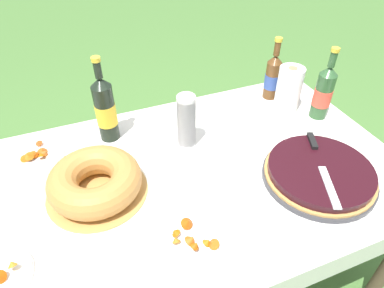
% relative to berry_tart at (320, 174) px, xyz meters
% --- Properties ---
extents(ground_plane, '(16.00, 16.00, 0.00)m').
position_rel_berry_tart_xyz_m(ground_plane, '(-0.44, 0.20, -0.73)').
color(ground_plane, '#4C7A38').
extents(garden_table, '(1.63, 0.95, 0.70)m').
position_rel_berry_tart_xyz_m(garden_table, '(-0.44, 0.20, -0.10)').
color(garden_table, brown).
rests_on(garden_table, ground_plane).
extents(tablecloth, '(1.64, 0.96, 0.10)m').
position_rel_berry_tart_xyz_m(tablecloth, '(-0.44, 0.20, -0.04)').
color(tablecloth, white).
rests_on(tablecloth, garden_table).
extents(berry_tart, '(0.40, 0.40, 0.06)m').
position_rel_berry_tart_xyz_m(berry_tart, '(0.00, 0.00, 0.00)').
color(berry_tart, '#38383D').
rests_on(berry_tart, tablecloth).
extents(serving_knife, '(0.17, 0.35, 0.01)m').
position_rel_berry_tart_xyz_m(serving_knife, '(0.01, 0.03, 0.04)').
color(serving_knife, silver).
rests_on(serving_knife, berry_tart).
extents(bundt_cake, '(0.35, 0.35, 0.11)m').
position_rel_berry_tart_xyz_m(bundt_cake, '(-0.75, 0.23, 0.03)').
color(bundt_cake, tan).
rests_on(bundt_cake, tablecloth).
extents(cup_stack, '(0.07, 0.07, 0.23)m').
position_rel_berry_tart_xyz_m(cup_stack, '(-0.37, 0.36, 0.09)').
color(cup_stack, white).
rests_on(cup_stack, tablecloth).
extents(cider_bottle_green, '(0.08, 0.08, 0.32)m').
position_rel_berry_tart_xyz_m(cider_bottle_green, '(0.25, 0.33, 0.09)').
color(cider_bottle_green, '#2D562D').
rests_on(cider_bottle_green, tablecloth).
extents(cider_bottle_amber, '(0.07, 0.07, 0.30)m').
position_rel_berry_tart_xyz_m(cider_bottle_amber, '(0.14, 0.55, 0.08)').
color(cider_bottle_amber, brown).
rests_on(cider_bottle_amber, tablecloth).
extents(juice_bottle_red, '(0.08, 0.08, 0.36)m').
position_rel_berry_tart_xyz_m(juice_bottle_red, '(-0.64, 0.53, 0.11)').
color(juice_bottle_red, black).
rests_on(juice_bottle_red, tablecloth).
extents(snack_plate_near, '(0.24, 0.24, 0.05)m').
position_rel_berry_tart_xyz_m(snack_plate_near, '(-0.50, -0.07, -0.02)').
color(snack_plate_near, white).
rests_on(snack_plate_near, tablecloth).
extents(snack_plate_left, '(0.24, 0.24, 0.06)m').
position_rel_berry_tart_xyz_m(snack_plate_left, '(-0.95, 0.50, -0.02)').
color(snack_plate_left, white).
rests_on(snack_plate_left, tablecloth).
extents(paper_towel_roll, '(0.11, 0.11, 0.21)m').
position_rel_berry_tart_xyz_m(paper_towel_roll, '(0.15, 0.43, 0.08)').
color(paper_towel_roll, white).
rests_on(paper_towel_roll, tablecloth).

